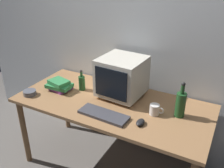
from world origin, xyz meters
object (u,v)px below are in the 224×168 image
at_px(bottle_short, 82,82).
at_px(book_stack, 60,85).
at_px(crt_monitor, 122,77).
at_px(mug, 155,110).
at_px(computer_mouse, 140,122).
at_px(bottle_tall, 181,104).
at_px(keyboard, 104,115).
at_px(cd_spindle, 30,93).

relative_size(bottle_short, book_stack, 0.85).
relative_size(crt_monitor, mug, 3.42).
relative_size(computer_mouse, book_stack, 0.41).
bearing_deg(computer_mouse, book_stack, 169.49).
height_order(bottle_tall, mug, bottle_tall).
height_order(bottle_tall, book_stack, bottle_tall).
distance_m(keyboard, bottle_short, 0.52).
distance_m(bottle_tall, book_stack, 1.15).
bearing_deg(crt_monitor, keyboard, -86.66).
height_order(keyboard, cd_spindle, cd_spindle).
bearing_deg(mug, computer_mouse, -105.01).
distance_m(crt_monitor, keyboard, 0.42).
bearing_deg(cd_spindle, computer_mouse, 2.54).
relative_size(crt_monitor, computer_mouse, 4.10).
bearing_deg(bottle_tall, mug, -158.30).
xyz_separation_m(computer_mouse, mug, (0.05, 0.18, 0.03)).
bearing_deg(keyboard, mug, 33.87).
bearing_deg(bottle_tall, crt_monitor, 171.11).
distance_m(book_stack, cd_spindle, 0.28).
bearing_deg(computer_mouse, crt_monitor, 133.40).
height_order(computer_mouse, bottle_short, bottle_short).
relative_size(book_stack, mug, 2.03).
relative_size(crt_monitor, book_stack, 1.68).
bearing_deg(bottle_tall, bottle_short, 179.04).
distance_m(bottle_short, mug, 0.78).
xyz_separation_m(crt_monitor, keyboard, (0.02, -0.38, -0.18)).
height_order(keyboard, mug, mug).
xyz_separation_m(book_stack, mug, (0.96, 0.02, -0.01)).
bearing_deg(bottle_short, keyboard, -36.32).
height_order(bottle_short, mug, bottle_short).
bearing_deg(crt_monitor, bottle_tall, -8.89).
bearing_deg(cd_spindle, keyboard, 1.24).
distance_m(bottle_tall, mug, 0.21).
bearing_deg(keyboard, bottle_short, 146.42).
bearing_deg(mug, crt_monitor, 156.99).
height_order(bottle_tall, cd_spindle, bottle_tall).
bearing_deg(crt_monitor, mug, -23.01).
relative_size(bottle_tall, cd_spindle, 2.54).
height_order(bottle_short, book_stack, bottle_short).
xyz_separation_m(computer_mouse, book_stack, (-0.91, 0.16, 0.03)).
bearing_deg(crt_monitor, book_stack, -162.63).
bearing_deg(bottle_short, computer_mouse, -20.71).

